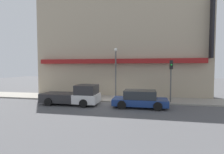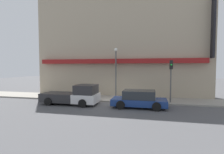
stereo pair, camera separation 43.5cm
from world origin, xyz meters
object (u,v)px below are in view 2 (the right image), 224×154
object	(u,v)px
pickup_truck	(74,96)
street_lamp	(116,66)
fire_hydrant	(87,95)
traffic_light	(171,74)
parked_car	(139,99)

from	to	relation	value
pickup_truck	street_lamp	world-z (taller)	street_lamp
fire_hydrant	street_lamp	distance (m)	4.19
pickup_truck	fire_hydrant	xyz separation A→B (m)	(0.33, 2.30, -0.28)
street_lamp	traffic_light	bearing A→B (deg)	-14.89
traffic_light	parked_car	bearing A→B (deg)	-143.88
parked_car	street_lamp	world-z (taller)	street_lamp
street_lamp	fire_hydrant	bearing A→B (deg)	-159.25
pickup_truck	parked_car	world-z (taller)	pickup_truck
pickup_truck	parked_car	bearing A→B (deg)	1.87
street_lamp	traffic_light	xyz separation A→B (m)	(5.32, -1.41, -0.65)
pickup_truck	parked_car	xyz separation A→B (m)	(5.80, 0.00, -0.08)
fire_hydrant	traffic_light	xyz separation A→B (m)	(8.15, -0.34, 2.25)
parked_car	street_lamp	size ratio (longest dim) A/B	0.86
fire_hydrant	street_lamp	bearing A→B (deg)	20.75
fire_hydrant	traffic_light	bearing A→B (deg)	-2.42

